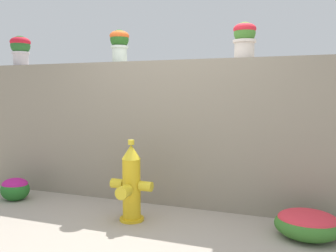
{
  "coord_description": "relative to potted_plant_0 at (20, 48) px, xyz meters",
  "views": [
    {
      "loc": [
        1.41,
        -3.06,
        1.39
      ],
      "look_at": [
        -0.08,
        0.97,
        0.99
      ],
      "focal_mm": 38.25,
      "sensor_mm": 36.0,
      "label": 1
    }
  ],
  "objects": [
    {
      "name": "ground_plane",
      "position": [
        2.48,
        -1.18,
        -2.05
      ],
      "size": [
        24.0,
        24.0,
        0.0
      ],
      "primitive_type": "plane",
      "color": "#A69A8C"
    },
    {
      "name": "stone_wall",
      "position": [
        2.48,
        -0.02,
        -1.16
      ],
      "size": [
        5.67,
        0.4,
        1.78
      ],
      "primitive_type": "cube",
      "color": "gray",
      "rests_on": "ground"
    },
    {
      "name": "potted_plant_0",
      "position": [
        0.0,
        0.0,
        0.0
      ],
      "size": [
        0.29,
        0.29,
        0.44
      ],
      "color": "silver",
      "rests_on": "stone_wall"
    },
    {
      "name": "potted_plant_1",
      "position": [
        1.65,
        -0.03,
        -0.01
      ],
      "size": [
        0.25,
        0.25,
        0.43
      ],
      "color": "silver",
      "rests_on": "stone_wall"
    },
    {
      "name": "potted_plant_2",
      "position": [
        3.26,
        -0.05,
        -0.03
      ],
      "size": [
        0.26,
        0.26,
        0.41
      ],
      "color": "beige",
      "rests_on": "stone_wall"
    },
    {
      "name": "fire_hydrant",
      "position": [
        2.2,
        -0.83,
        -1.65
      ],
      "size": [
        0.48,
        0.39,
        0.89
      ],
      "color": "gold",
      "rests_on": "ground"
    },
    {
      "name": "flower_bush_left",
      "position": [
        0.44,
        -0.67,
        -1.89
      ],
      "size": [
        0.38,
        0.34,
        0.3
      ],
      "color": "#236724",
      "rests_on": "ground"
    },
    {
      "name": "flower_bush_right",
      "position": [
        3.99,
        -0.66,
        -1.91
      ],
      "size": [
        0.62,
        0.56,
        0.28
      ],
      "color": "#387229",
      "rests_on": "ground"
    }
  ]
}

